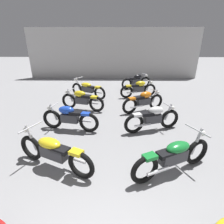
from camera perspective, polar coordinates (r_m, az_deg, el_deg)
name	(u,v)px	position (r m, az deg, el deg)	size (l,w,h in m)	color
back_wall	(113,54)	(13.82, 0.46, 18.33)	(12.67, 0.24, 3.60)	#BCBAB7
motorcycle_left_row_1	(53,151)	(4.37, -18.46, -12.02)	(2.01, 1.08, 0.97)	black
motorcycle_left_row_2	(70,117)	(5.96, -13.56, -1.70)	(1.95, 0.58, 0.88)	black
motorcycle_left_row_3	(82,100)	(7.58, -9.67, 3.94)	(1.91, 0.73, 0.88)	black
motorcycle_left_row_4	(88,89)	(9.25, -7.88, 7.43)	(1.92, 1.22, 0.97)	black
motorcycle_right_row_1	(174,156)	(4.26, 19.37, -13.21)	(2.01, 1.09, 0.97)	black
motorcycle_right_row_2	(153,118)	(5.91, 13.07, -1.87)	(1.91, 0.74, 0.88)	black
motorcycle_right_row_3	(144,101)	(7.45, 10.18, 3.57)	(1.83, 0.94, 0.88)	black
motorcycle_right_row_4	(139,89)	(9.31, 8.60, 7.53)	(1.93, 0.71, 0.88)	black
motorcycle_right_row_5	(136,81)	(11.01, 7.89, 9.93)	(1.85, 0.89, 0.88)	black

